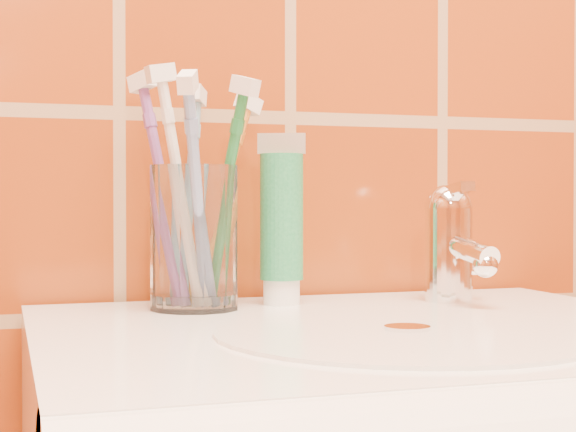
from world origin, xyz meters
name	(u,v)px	position (x,y,z in m)	size (l,w,h in m)	color
glass_tumbler	(194,238)	(-0.13, 1.11, 0.92)	(0.08, 0.08, 0.14)	white
toothpaste_tube	(282,224)	(-0.04, 1.12, 0.93)	(0.05, 0.04, 0.17)	white
faucet	(451,239)	(0.14, 1.09, 0.91)	(0.05, 0.11, 0.12)	white
toothbrush_0	(190,197)	(-0.12, 1.13, 0.96)	(0.05, 0.06, 0.22)	#6899B9
toothbrush_1	(164,191)	(-0.15, 1.12, 0.96)	(0.06, 0.07, 0.23)	#744493
toothbrush_2	(180,190)	(-0.14, 1.09, 0.96)	(0.06, 0.03, 0.23)	silver
toothbrush_3	(198,199)	(-0.13, 1.07, 0.95)	(0.06, 0.10, 0.22)	#6F8CC6
toothbrush_4	(224,196)	(-0.10, 1.09, 0.96)	(0.05, 0.07, 0.22)	#1C6A32
toothbrush_5	(219,200)	(-0.10, 1.13, 0.95)	(0.09, 0.05, 0.21)	orange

